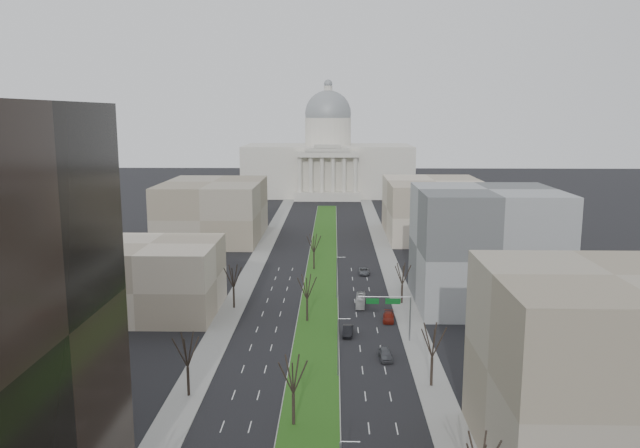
# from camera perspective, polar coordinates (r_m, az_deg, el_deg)

# --- Properties ---
(ground) EXTENTS (600.00, 600.00, 0.00)m
(ground) POSITION_cam_1_polar(r_m,az_deg,el_deg) (158.03, 0.17, -4.21)
(ground) COLOR black
(ground) RESTS_ON ground
(median) EXTENTS (8.00, 222.03, 0.20)m
(median) POSITION_cam_1_polar(r_m,az_deg,el_deg) (157.03, 0.16, -4.27)
(median) COLOR #999993
(median) RESTS_ON ground
(sidewalk_left) EXTENTS (5.00, 330.00, 0.15)m
(sidewalk_left) POSITION_cam_1_polar(r_m,az_deg,el_deg) (135.45, -7.52, -6.71)
(sidewalk_left) COLOR gray
(sidewalk_left) RESTS_ON ground
(sidewalk_right) EXTENTS (5.00, 330.00, 0.15)m
(sidewalk_right) POSITION_cam_1_polar(r_m,az_deg,el_deg) (134.68, 7.47, -6.81)
(sidewalk_right) COLOR gray
(sidewalk_right) RESTS_ON ground
(capitol) EXTENTS (80.00, 46.00, 55.00)m
(capitol) POSITION_cam_1_polar(r_m,az_deg,el_deg) (303.58, 0.73, 5.77)
(capitol) COLOR beige
(capitol) RESTS_ON ground
(building_beige_left) EXTENTS (26.00, 22.00, 14.00)m
(building_beige_left) POSITION_cam_1_polar(r_m,az_deg,el_deg) (127.56, -15.20, -4.80)
(building_beige_left) COLOR tan
(building_beige_left) RESTS_ON ground
(building_tan_right) EXTENTS (26.00, 24.00, 22.00)m
(building_tan_right) POSITION_cam_1_polar(r_m,az_deg,el_deg) (76.95, 24.73, -12.19)
(building_tan_right) COLOR gray
(building_tan_right) RESTS_ON ground
(building_grey_right) EXTENTS (28.00, 26.00, 24.00)m
(building_grey_right) POSITION_cam_1_polar(r_m,az_deg,el_deg) (131.70, 14.89, -2.09)
(building_grey_right) COLOR slate
(building_grey_right) RESTS_ON ground
(building_far_left) EXTENTS (30.00, 40.00, 18.00)m
(building_far_left) POSITION_cam_1_polar(r_m,az_deg,el_deg) (199.10, -9.72, 1.26)
(building_far_left) COLOR gray
(building_far_left) RESTS_ON ground
(building_far_right) EXTENTS (30.00, 40.00, 18.00)m
(building_far_right) POSITION_cam_1_polar(r_m,az_deg,el_deg) (202.92, 10.36, 1.40)
(building_far_right) COLOR tan
(building_far_right) RESTS_ON ground
(tree_left_mid) EXTENTS (5.40, 5.40, 9.72)m
(tree_left_mid) POSITION_cam_1_polar(r_m,az_deg,el_deg) (89.50, -12.07, -11.08)
(tree_left_mid) COLOR black
(tree_left_mid) RESTS_ON ground
(tree_left_far) EXTENTS (5.28, 5.28, 9.50)m
(tree_left_far) POSITION_cam_1_polar(r_m,az_deg,el_deg) (126.93, -7.93, -4.69)
(tree_left_far) COLOR black
(tree_left_far) RESTS_ON ground
(tree_right_mid) EXTENTS (5.52, 5.52, 9.94)m
(tree_right_mid) POSITION_cam_1_polar(r_m,az_deg,el_deg) (91.97, 10.26, -10.33)
(tree_right_mid) COLOR black
(tree_right_mid) RESTS_ON ground
(tree_right_far) EXTENTS (5.04, 5.04, 9.07)m
(tree_right_far) POSITION_cam_1_polar(r_m,az_deg,el_deg) (130.04, 7.55, -4.47)
(tree_right_far) COLOR black
(tree_right_far) RESTS_ON ground
(tree_median_a) EXTENTS (5.40, 5.40, 9.72)m
(tree_median_a) POSITION_cam_1_polar(r_m,az_deg,el_deg) (79.95, -2.47, -13.49)
(tree_median_a) COLOR black
(tree_median_a) RESTS_ON ground
(tree_median_b) EXTENTS (5.40, 5.40, 9.72)m
(tree_median_b) POSITION_cam_1_polar(r_m,az_deg,el_deg) (117.66, -1.19, -5.70)
(tree_median_b) COLOR black
(tree_median_b) RESTS_ON ground
(tree_median_c) EXTENTS (5.40, 5.40, 9.72)m
(tree_median_c) POSITION_cam_1_polar(r_m,az_deg,el_deg) (156.51, -0.56, -1.72)
(tree_median_c) COLOR black
(tree_median_c) RESTS_ON ground
(streetlamp_median_b) EXTENTS (1.90, 0.20, 9.16)m
(streetlamp_median_b) POSITION_cam_1_polar(r_m,az_deg,el_deg) (94.51, 1.70, -11.11)
(streetlamp_median_b) COLOR gray
(streetlamp_median_b) RESTS_ON ground
(streetlamp_median_c) EXTENTS (1.90, 0.20, 9.16)m
(streetlamp_median_c) POSITION_cam_1_polar(r_m,az_deg,el_deg) (132.60, 1.59, -4.86)
(streetlamp_median_c) COLOR gray
(streetlamp_median_c) RESTS_ON ground
(mast_arm_signs) EXTENTS (9.12, 0.24, 8.09)m
(mast_arm_signs) POSITION_cam_1_polar(r_m,az_deg,el_deg) (108.76, 6.83, -7.59)
(mast_arm_signs) COLOR gray
(mast_arm_signs) RESTS_ON ground
(car_grey_near) EXTENTS (2.28, 5.07, 1.69)m
(car_grey_near) POSITION_cam_1_polar(r_m,az_deg,el_deg) (102.84, 6.00, -11.74)
(car_grey_near) COLOR #4B4D52
(car_grey_near) RESTS_ON ground
(car_black) EXTENTS (2.10, 5.14, 1.66)m
(car_black) POSITION_cam_1_polar(r_m,az_deg,el_deg) (112.70, 2.56, -9.72)
(car_black) COLOR black
(car_black) RESTS_ON ground
(car_red) EXTENTS (2.64, 5.40, 1.51)m
(car_red) POSITION_cam_1_polar(r_m,az_deg,el_deg) (120.62, 6.29, -8.46)
(car_red) COLOR maroon
(car_red) RESTS_ON ground
(car_grey_far) EXTENTS (2.46, 5.25, 1.45)m
(car_grey_far) POSITION_cam_1_polar(r_m,az_deg,el_deg) (154.11, 4.04, -4.33)
(car_grey_far) COLOR #575A60
(car_grey_far) RESTS_ON ground
(box_van) EXTENTS (2.28, 7.71, 2.12)m
(box_van) POSITION_cam_1_polar(r_m,az_deg,el_deg) (129.32, 3.73, -7.00)
(box_van) COLOR silver
(box_van) RESTS_ON ground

